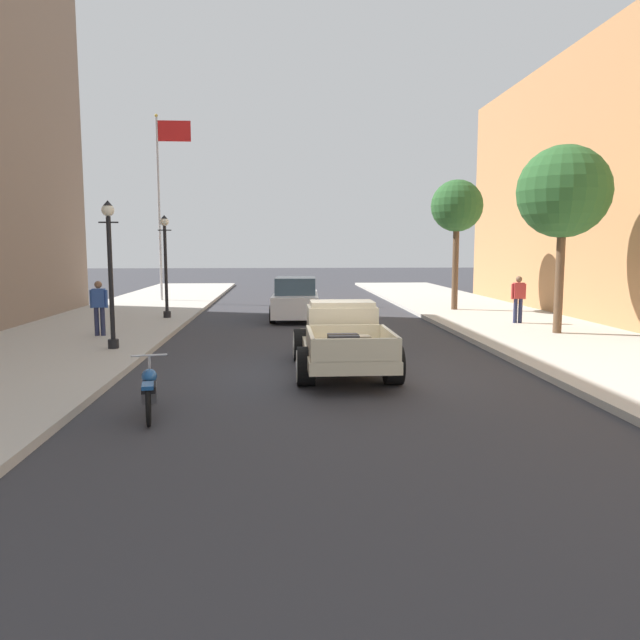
{
  "coord_description": "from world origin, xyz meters",
  "views": [
    {
      "loc": [
        -1.07,
        -13.25,
        2.79
      ],
      "look_at": [
        -0.11,
        1.61,
        1.0
      ],
      "focal_mm": 33.84,
      "sensor_mm": 36.0,
      "label": 1
    }
  ],
  "objects_px": {
    "pedestrian_sidewalk_right": "(518,296)",
    "street_tree_second": "(457,207)",
    "street_lamp_near": "(110,263)",
    "hotrod_truck_cream": "(342,337)",
    "pedestrian_sidewalk_left": "(99,305)",
    "car_background_white": "(296,300)",
    "street_tree_nearest": "(563,193)",
    "motorcycle_parked": "(149,389)",
    "flagpole": "(163,187)",
    "street_lamp_far": "(165,258)"
  },
  "relations": [
    {
      "from": "hotrod_truck_cream",
      "to": "street_tree_nearest",
      "type": "bearing_deg",
      "value": 31.93
    },
    {
      "from": "hotrod_truck_cream",
      "to": "motorcycle_parked",
      "type": "xyz_separation_m",
      "value": [
        -3.6,
        -3.56,
        -0.31
      ]
    },
    {
      "from": "flagpole",
      "to": "street_tree_nearest",
      "type": "height_order",
      "value": "flagpole"
    },
    {
      "from": "motorcycle_parked",
      "to": "car_background_white",
      "type": "distance_m",
      "value": 13.67
    },
    {
      "from": "car_background_white",
      "to": "street_lamp_far",
      "type": "xyz_separation_m",
      "value": [
        -4.9,
        -0.36,
        1.62
      ]
    },
    {
      "from": "street_lamp_near",
      "to": "street_tree_second",
      "type": "bearing_deg",
      "value": 38.2
    },
    {
      "from": "pedestrian_sidewalk_left",
      "to": "street_lamp_far",
      "type": "xyz_separation_m",
      "value": [
        1.13,
        4.67,
        1.3
      ]
    },
    {
      "from": "motorcycle_parked",
      "to": "pedestrian_sidewalk_right",
      "type": "distance_m",
      "value": 14.94
    },
    {
      "from": "pedestrian_sidewalk_left",
      "to": "street_lamp_far",
      "type": "height_order",
      "value": "street_lamp_far"
    },
    {
      "from": "street_tree_nearest",
      "to": "pedestrian_sidewalk_left",
      "type": "bearing_deg",
      "value": 178.72
    },
    {
      "from": "street_lamp_near",
      "to": "flagpole",
      "type": "height_order",
      "value": "flagpole"
    },
    {
      "from": "hotrod_truck_cream",
      "to": "pedestrian_sidewalk_right",
      "type": "bearing_deg",
      "value": 45.28
    },
    {
      "from": "street_lamp_far",
      "to": "flagpole",
      "type": "height_order",
      "value": "flagpole"
    },
    {
      "from": "hotrod_truck_cream",
      "to": "pedestrian_sidewalk_right",
      "type": "xyz_separation_m",
      "value": [
        6.94,
        7.01,
        0.33
      ]
    },
    {
      "from": "motorcycle_parked",
      "to": "pedestrian_sidewalk_left",
      "type": "distance_m",
      "value": 8.99
    },
    {
      "from": "street_lamp_far",
      "to": "hotrod_truck_cream",
      "type": "bearing_deg",
      "value": -58.88
    },
    {
      "from": "hotrod_truck_cream",
      "to": "pedestrian_sidewalk_left",
      "type": "xyz_separation_m",
      "value": [
        -6.85,
        4.8,
        0.33
      ]
    },
    {
      "from": "street_lamp_near",
      "to": "street_lamp_far",
      "type": "bearing_deg",
      "value": 89.21
    },
    {
      "from": "street_lamp_far",
      "to": "street_tree_second",
      "type": "height_order",
      "value": "street_tree_second"
    },
    {
      "from": "hotrod_truck_cream",
      "to": "pedestrian_sidewalk_left",
      "type": "distance_m",
      "value": 8.37
    },
    {
      "from": "street_tree_nearest",
      "to": "street_tree_second",
      "type": "relative_size",
      "value": 1.04
    },
    {
      "from": "motorcycle_parked",
      "to": "flagpole",
      "type": "distance_m",
      "value": 21.89
    },
    {
      "from": "street_lamp_near",
      "to": "street_tree_nearest",
      "type": "height_order",
      "value": "street_tree_nearest"
    },
    {
      "from": "car_background_white",
      "to": "street_tree_nearest",
      "type": "relative_size",
      "value": 0.76
    },
    {
      "from": "motorcycle_parked",
      "to": "flagpole",
      "type": "bearing_deg",
      "value": 99.8
    },
    {
      "from": "motorcycle_parked",
      "to": "street_lamp_near",
      "type": "xyz_separation_m",
      "value": [
        -2.21,
        5.98,
        1.94
      ]
    },
    {
      "from": "car_background_white",
      "to": "street_tree_second",
      "type": "relative_size",
      "value": 0.8
    },
    {
      "from": "motorcycle_parked",
      "to": "pedestrian_sidewalk_left",
      "type": "bearing_deg",
      "value": 111.25
    },
    {
      "from": "pedestrian_sidewalk_left",
      "to": "flagpole",
      "type": "xyz_separation_m",
      "value": [
        -0.36,
        12.56,
        4.68
      ]
    },
    {
      "from": "car_background_white",
      "to": "pedestrian_sidewalk_left",
      "type": "distance_m",
      "value": 7.86
    },
    {
      "from": "motorcycle_parked",
      "to": "street_tree_second",
      "type": "relative_size",
      "value": 0.38
    },
    {
      "from": "pedestrian_sidewalk_right",
      "to": "street_tree_second",
      "type": "height_order",
      "value": "street_tree_second"
    },
    {
      "from": "motorcycle_parked",
      "to": "pedestrian_sidewalk_right",
      "type": "height_order",
      "value": "pedestrian_sidewalk_right"
    },
    {
      "from": "pedestrian_sidewalk_left",
      "to": "street_lamp_near",
      "type": "xyz_separation_m",
      "value": [
        1.04,
        -2.38,
        1.3
      ]
    },
    {
      "from": "flagpole",
      "to": "street_tree_second",
      "type": "xyz_separation_m",
      "value": [
        13.26,
        -5.61,
        -1.28
      ]
    },
    {
      "from": "motorcycle_parked",
      "to": "flagpole",
      "type": "height_order",
      "value": "flagpole"
    },
    {
      "from": "motorcycle_parked",
      "to": "street_lamp_far",
      "type": "bearing_deg",
      "value": 99.22
    },
    {
      "from": "motorcycle_parked",
      "to": "street_lamp_near",
      "type": "height_order",
      "value": "street_lamp_near"
    },
    {
      "from": "street_lamp_near",
      "to": "flagpole",
      "type": "xyz_separation_m",
      "value": [
        -1.4,
        14.95,
        3.39
      ]
    },
    {
      "from": "street_lamp_near",
      "to": "flagpole",
      "type": "bearing_deg",
      "value": 95.35
    },
    {
      "from": "hotrod_truck_cream",
      "to": "pedestrian_sidewalk_left",
      "type": "relative_size",
      "value": 3.0
    },
    {
      "from": "motorcycle_parked",
      "to": "street_tree_nearest",
      "type": "xyz_separation_m",
      "value": [
        10.8,
        8.04,
        4.01
      ]
    },
    {
      "from": "motorcycle_parked",
      "to": "street_lamp_far",
      "type": "xyz_separation_m",
      "value": [
        -2.12,
        13.03,
        1.94
      ]
    },
    {
      "from": "car_background_white",
      "to": "street_tree_nearest",
      "type": "height_order",
      "value": "street_tree_nearest"
    },
    {
      "from": "motorcycle_parked",
      "to": "pedestrian_sidewalk_right",
      "type": "bearing_deg",
      "value": 45.06
    },
    {
      "from": "motorcycle_parked",
      "to": "street_tree_second",
      "type": "height_order",
      "value": "street_tree_second"
    },
    {
      "from": "flagpole",
      "to": "street_lamp_far",
      "type": "bearing_deg",
      "value": -79.26
    },
    {
      "from": "hotrod_truck_cream",
      "to": "pedestrian_sidewalk_left",
      "type": "bearing_deg",
      "value": 145.0
    },
    {
      "from": "street_lamp_near",
      "to": "motorcycle_parked",
      "type": "bearing_deg",
      "value": -69.68
    },
    {
      "from": "street_lamp_far",
      "to": "flagpole",
      "type": "relative_size",
      "value": 0.42
    }
  ]
}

